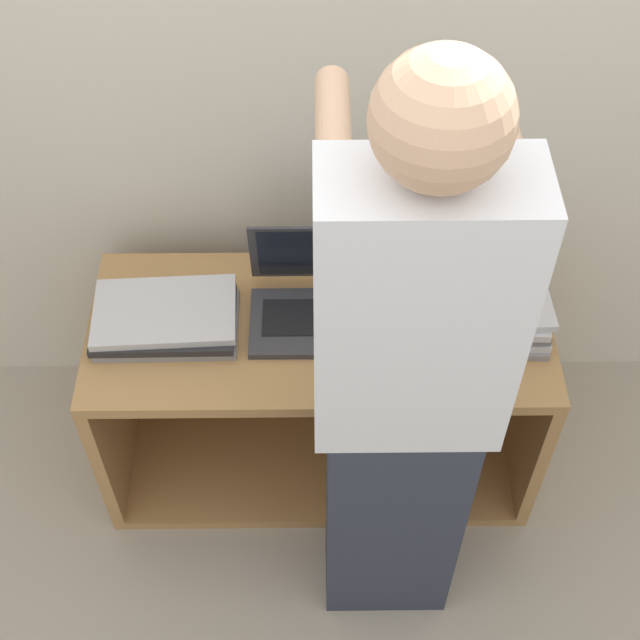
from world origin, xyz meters
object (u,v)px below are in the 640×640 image
laptop_stack_left (166,319)px  laptop_stack_right (474,311)px  laptop_open (320,299)px  person (406,401)px

laptop_stack_left → laptop_stack_right: size_ratio=0.99×
laptop_open → laptop_stack_right: bearing=-6.7°
laptop_open → person: (0.18, -0.48, 0.21)m
laptop_stack_left → person: bearing=-35.7°
laptop_open → person: bearing=-69.1°
laptop_stack_left → person: size_ratio=0.22×
laptop_stack_right → person: (-0.23, -0.43, 0.20)m
laptop_open → laptop_stack_right: 0.42m
person → laptop_stack_right: bearing=62.0°
laptop_stack_left → laptop_open: bearing=7.1°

